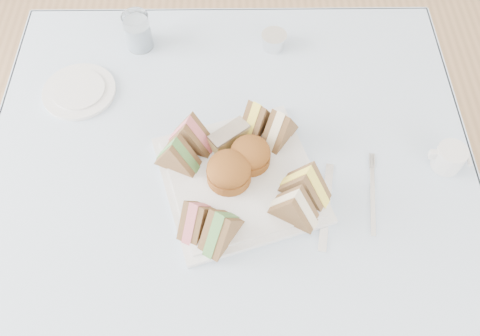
{
  "coord_description": "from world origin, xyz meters",
  "views": [
    {
      "loc": [
        0.02,
        -0.53,
        1.63
      ],
      "look_at": [
        0.02,
        -0.01,
        0.8
      ],
      "focal_mm": 38.0,
      "sensor_mm": 36.0,
      "label": 1
    }
  ],
  "objects_px": {
    "table": "(232,252)",
    "serving_plate": "(240,180)",
    "water_glass": "(138,31)",
    "creamer_jug": "(449,158)"
  },
  "relations": [
    {
      "from": "water_glass",
      "to": "serving_plate",
      "type": "bearing_deg",
      "value": -58.42
    },
    {
      "from": "table",
      "to": "water_glass",
      "type": "xyz_separation_m",
      "value": [
        -0.22,
        0.38,
        0.42
      ]
    },
    {
      "from": "serving_plate",
      "to": "creamer_jug",
      "type": "distance_m",
      "value": 0.43
    },
    {
      "from": "serving_plate",
      "to": "water_glass",
      "type": "bearing_deg",
      "value": 104.33
    },
    {
      "from": "water_glass",
      "to": "creamer_jug",
      "type": "relative_size",
      "value": 1.51
    },
    {
      "from": "table",
      "to": "water_glass",
      "type": "height_order",
      "value": "water_glass"
    },
    {
      "from": "table",
      "to": "serving_plate",
      "type": "bearing_deg",
      "value": -14.21
    },
    {
      "from": "creamer_jug",
      "to": "water_glass",
      "type": "bearing_deg",
      "value": 154.89
    },
    {
      "from": "table",
      "to": "serving_plate",
      "type": "xyz_separation_m",
      "value": [
        0.02,
        -0.01,
        0.38
      ]
    },
    {
      "from": "table",
      "to": "water_glass",
      "type": "bearing_deg",
      "value": 119.51
    }
  ]
}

